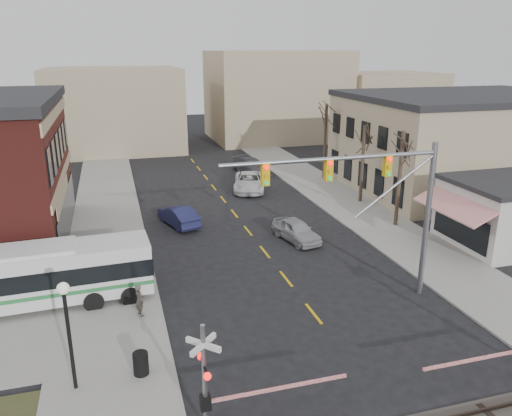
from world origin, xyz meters
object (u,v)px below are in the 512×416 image
Objects in this scene: car_c at (249,182)px; car_a at (296,230)px; traffic_signal_mast at (378,191)px; car_d at (252,166)px; transit_bus at (27,277)px; rr_crossing_west at (217,378)px; trash_bin at (141,363)px; pedestrian_near at (139,300)px; car_b at (178,216)px; pedestrian_far at (78,274)px; street_lamp at (66,314)px.

car_a is at bearing -74.62° from car_c.
car_d is at bearing 86.69° from traffic_signal_mast.
rr_crossing_west reaches higher than transit_bus.
trash_bin is (-2.32, 3.54, -1.39)m from rr_crossing_west.
car_b is at bearing -36.91° from pedestrian_near.
pedestrian_far is (2.19, 1.46, -0.82)m from transit_bus.
rr_crossing_west is at bearing 173.02° from pedestrian_near.
street_lamp reaches higher than transit_bus.
traffic_signal_mast reaches higher than transit_bus.
trash_bin is at bearing 60.27° from car_b.
car_d reaches higher than trash_bin.
street_lamp reaches higher than car_a.
car_a is at bearing 126.67° from car_b.
transit_bus is at bearing 32.46° from car_b.
trash_bin is at bearing 123.21° from rr_crossing_west.
transit_bus is at bearing 108.61° from street_lamp.
car_a is 0.79× the size of car_d.
rr_crossing_west is at bearing 68.66° from car_b.
street_lamp is 2.73× the size of pedestrian_near.
pedestrian_far is (-6.45, -8.73, 0.18)m from car_b.
street_lamp is 18.60m from car_b.
transit_bus is at bearing -141.62° from car_d.
traffic_signal_mast is (16.40, -3.93, 4.06)m from transit_bus.
traffic_signal_mast is 6.73× the size of pedestrian_near.
traffic_signal_mast is 14.58m from street_lamp.
car_a is (13.36, 12.14, -2.50)m from street_lamp.
street_lamp reaches higher than rr_crossing_west.
car_a is 0.97× the size of car_b.
street_lamp is at bearing -167.01° from traffic_signal_mast.
car_d is (18.01, 23.94, -0.94)m from transit_bus.
traffic_signal_mast is 2.01× the size of car_d.
car_d is (9.37, 13.75, 0.05)m from car_b.
pedestrian_far is at bearing 33.64° from transit_bus.
transit_bus is 12.73m from rr_crossing_west.
transit_bus reaches higher than trash_bin.
car_b is 2.75× the size of pedestrian_near.
street_lamp is 0.81× the size of car_d.
rr_crossing_west reaches higher than pedestrian_near.
traffic_signal_mast is 2.45× the size of car_b.
rr_crossing_west is 1.29× the size of street_lamp.
transit_bus is at bearing -115.39° from car_c.
pedestrian_near is 1.02× the size of pedestrian_far.
rr_crossing_west is at bearing -93.08° from pedestrian_far.
rr_crossing_west is 36.15m from car_d.
pedestrian_far is (-13.87, -16.34, 0.11)m from car_c.
car_a is 2.71× the size of pedestrian_far.
transit_bus is 29.97m from car_d.
transit_bus is at bearing -175.03° from car_a.
street_lamp is at bearing -71.39° from transit_bus.
traffic_signal_mast reaches higher than pedestrian_near.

